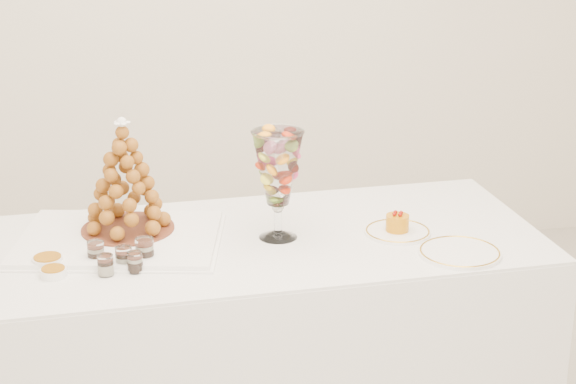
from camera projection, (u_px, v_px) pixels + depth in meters
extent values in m
cube|color=white|center=(233.00, 349.00, 3.29)|extent=(2.11, 0.92, 0.78)
cube|color=white|center=(231.00, 243.00, 3.16)|extent=(2.10, 0.92, 0.01)
cube|color=white|center=(119.00, 239.00, 3.15)|extent=(0.72, 0.60, 0.02)
cylinder|color=white|center=(278.00, 234.00, 3.19)|extent=(0.13, 0.13, 0.02)
cylinder|color=white|center=(278.00, 219.00, 3.17)|extent=(0.03, 0.03, 0.09)
sphere|color=white|center=(278.00, 206.00, 3.16)|extent=(0.04, 0.04, 0.04)
cylinder|color=white|center=(398.00, 232.00, 3.22)|extent=(0.22, 0.22, 0.01)
cylinder|color=white|center=(460.00, 253.00, 3.06)|extent=(0.26, 0.26, 0.01)
cylinder|color=white|center=(96.00, 252.00, 2.98)|extent=(0.06, 0.06, 0.07)
cylinder|color=white|center=(124.00, 257.00, 2.95)|extent=(0.05, 0.05, 0.07)
cylinder|color=white|center=(145.00, 250.00, 2.99)|extent=(0.07, 0.07, 0.08)
cylinder|color=white|center=(106.00, 265.00, 2.90)|extent=(0.05, 0.05, 0.07)
cylinder|color=white|center=(135.00, 262.00, 2.92)|extent=(0.06, 0.06, 0.06)
cylinder|color=white|center=(48.00, 262.00, 2.97)|extent=(0.09, 0.09, 0.03)
cylinder|color=white|center=(53.00, 273.00, 2.90)|extent=(0.08, 0.08, 0.02)
cylinder|color=brown|center=(128.00, 229.00, 3.20)|extent=(0.31, 0.31, 0.01)
cone|color=#8C4F15|center=(125.00, 175.00, 3.14)|extent=(0.33, 0.33, 0.37)
sphere|color=white|center=(122.00, 123.00, 3.08)|extent=(0.04, 0.04, 0.04)
cylinder|color=#C77809|center=(397.00, 223.00, 3.21)|extent=(0.08, 0.08, 0.05)
sphere|color=#900F05|center=(401.00, 213.00, 3.21)|extent=(0.01, 0.01, 0.01)
sphere|color=#900F05|center=(395.00, 212.00, 3.21)|extent=(0.01, 0.01, 0.01)
sphere|color=#900F05|center=(394.00, 214.00, 3.20)|extent=(0.01, 0.01, 0.01)
sphere|color=#900F05|center=(400.00, 215.00, 3.19)|extent=(0.01, 0.01, 0.01)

